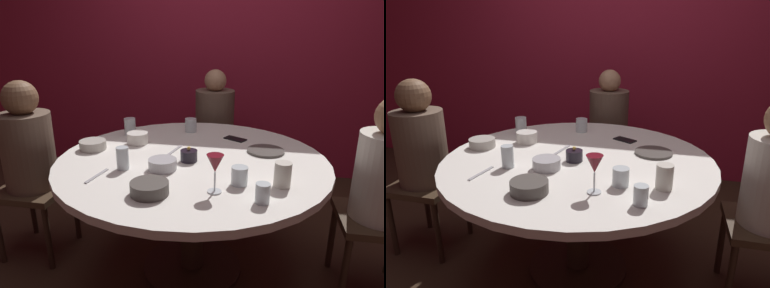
% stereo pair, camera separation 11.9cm
% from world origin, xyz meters
% --- Properties ---
extents(ground_plane, '(8.00, 8.00, 0.00)m').
position_xyz_m(ground_plane, '(0.00, 0.00, 0.00)').
color(ground_plane, '#382619').
extents(back_wall, '(6.00, 0.10, 2.60)m').
position_xyz_m(back_wall, '(0.00, 1.67, 1.30)').
color(back_wall, maroon).
rests_on(back_wall, ground).
extents(dining_table, '(1.50, 1.50, 0.74)m').
position_xyz_m(dining_table, '(0.00, 0.00, 0.61)').
color(dining_table, white).
rests_on(dining_table, ground).
extents(seated_diner_left, '(0.40, 0.40, 1.14)m').
position_xyz_m(seated_diner_left, '(-1.03, 0.00, 0.71)').
color(seated_diner_left, '#3F2D1E').
rests_on(seated_diner_left, ground).
extents(seated_diner_back, '(0.40, 0.40, 1.11)m').
position_xyz_m(seated_diner_back, '(0.00, 1.03, 0.69)').
color(seated_diner_back, '#3F2D1E').
rests_on(seated_diner_back, ground).
extents(candle_holder, '(0.09, 0.09, 0.08)m').
position_xyz_m(candle_holder, '(-0.01, -0.06, 0.77)').
color(candle_holder, black).
rests_on(candle_holder, dining_table).
extents(wine_glass, '(0.08, 0.08, 0.18)m').
position_xyz_m(wine_glass, '(0.18, -0.40, 0.86)').
color(wine_glass, silver).
rests_on(wine_glass, dining_table).
extents(dinner_plate, '(0.22, 0.22, 0.01)m').
position_xyz_m(dinner_plate, '(0.41, 0.17, 0.74)').
color(dinner_plate, '#4C4742').
rests_on(dinner_plate, dining_table).
extents(cell_phone, '(0.16, 0.13, 0.01)m').
position_xyz_m(cell_phone, '(0.22, 0.37, 0.74)').
color(cell_phone, black).
rests_on(cell_phone, dining_table).
extents(bowl_serving_large, '(0.15, 0.15, 0.06)m').
position_xyz_m(bowl_serving_large, '(-0.12, -0.20, 0.76)').
color(bowl_serving_large, '#B7B7BC').
rests_on(bowl_serving_large, dining_table).
extents(bowl_salad_center, '(0.13, 0.13, 0.07)m').
position_xyz_m(bowl_salad_center, '(-0.38, 0.18, 0.77)').
color(bowl_salad_center, silver).
rests_on(bowl_salad_center, dining_table).
extents(bowl_small_white, '(0.16, 0.16, 0.05)m').
position_xyz_m(bowl_small_white, '(-0.61, 0.03, 0.76)').
color(bowl_small_white, '#B2ADA3').
rests_on(bowl_small_white, dining_table).
extents(bowl_sauce_side, '(0.17, 0.17, 0.06)m').
position_xyz_m(bowl_sauce_side, '(-0.10, -0.47, 0.76)').
color(bowl_sauce_side, '#4C4742').
rests_on(bowl_sauce_side, dining_table).
extents(cup_near_candle, '(0.08, 0.08, 0.09)m').
position_xyz_m(cup_near_candle, '(0.28, -0.30, 0.78)').
color(cup_near_candle, silver).
rests_on(cup_near_candle, dining_table).
extents(cup_by_left_diner, '(0.08, 0.08, 0.11)m').
position_xyz_m(cup_by_left_diner, '(-0.49, 0.35, 0.79)').
color(cup_by_left_diner, silver).
rests_on(cup_by_left_diner, dining_table).
extents(cup_by_right_diner, '(0.08, 0.08, 0.12)m').
position_xyz_m(cup_by_right_diner, '(0.47, -0.29, 0.79)').
color(cup_by_right_diner, beige).
rests_on(cup_by_right_diner, dining_table).
extents(cup_center_front, '(0.08, 0.08, 0.09)m').
position_xyz_m(cup_center_front, '(-0.10, 0.50, 0.78)').
color(cup_center_front, silver).
rests_on(cup_center_front, dining_table).
extents(cup_far_edge, '(0.06, 0.06, 0.12)m').
position_xyz_m(cup_far_edge, '(-0.32, -0.23, 0.80)').
color(cup_far_edge, silver).
rests_on(cup_far_edge, dining_table).
extents(cup_beside_wine, '(0.06, 0.06, 0.09)m').
position_xyz_m(cup_beside_wine, '(0.38, -0.46, 0.78)').
color(cup_beside_wine, silver).
rests_on(cup_beside_wine, dining_table).
extents(fork_near_plate, '(0.05, 0.18, 0.01)m').
position_xyz_m(fork_near_plate, '(-0.12, 0.10, 0.74)').
color(fork_near_plate, '#B7B7BC').
rests_on(fork_near_plate, dining_table).
extents(knife_near_plate, '(0.05, 0.18, 0.01)m').
position_xyz_m(knife_near_plate, '(-0.41, -0.34, 0.74)').
color(knife_near_plate, '#B7B7BC').
rests_on(knife_near_plate, dining_table).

